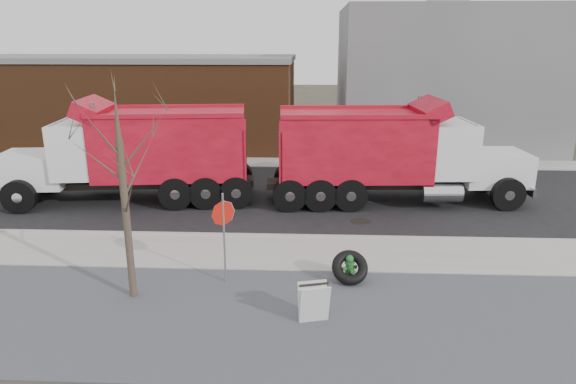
{
  "coord_description": "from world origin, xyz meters",
  "views": [
    {
      "loc": [
        1.22,
        -14.03,
        6.22
      ],
      "look_at": [
        0.47,
        2.08,
        1.4
      ],
      "focal_mm": 32.0,
      "sensor_mm": 36.0,
      "label": 1
    }
  ],
  "objects_px": {
    "dump_truck_red_a": "(389,151)",
    "dump_truck_red_b": "(138,151)",
    "truck_tire": "(350,267)",
    "sandwich_board": "(314,302)",
    "fire_hydrant": "(349,269)",
    "stop_sign": "(224,222)"
  },
  "relations": [
    {
      "from": "dump_truck_red_a",
      "to": "dump_truck_red_b",
      "type": "bearing_deg",
      "value": 178.78
    },
    {
      "from": "sandwich_board",
      "to": "dump_truck_red_b",
      "type": "height_order",
      "value": "dump_truck_red_b"
    },
    {
      "from": "stop_sign",
      "to": "truck_tire",
      "type": "bearing_deg",
      "value": -13.95
    },
    {
      "from": "fire_hydrant",
      "to": "stop_sign",
      "type": "bearing_deg",
      "value": 160.02
    },
    {
      "from": "fire_hydrant",
      "to": "sandwich_board",
      "type": "height_order",
      "value": "sandwich_board"
    },
    {
      "from": "sandwich_board",
      "to": "dump_truck_red_a",
      "type": "relative_size",
      "value": 0.09
    },
    {
      "from": "truck_tire",
      "to": "sandwich_board",
      "type": "distance_m",
      "value": 2.28
    },
    {
      "from": "truck_tire",
      "to": "sandwich_board",
      "type": "xyz_separation_m",
      "value": [
        -0.96,
        -2.07,
        0.08
      ]
    },
    {
      "from": "dump_truck_red_a",
      "to": "sandwich_board",
      "type": "bearing_deg",
      "value": -111.01
    },
    {
      "from": "fire_hydrant",
      "to": "dump_truck_red_a",
      "type": "bearing_deg",
      "value": 51.04
    },
    {
      "from": "dump_truck_red_b",
      "to": "fire_hydrant",
      "type": "bearing_deg",
      "value": 132.58
    },
    {
      "from": "stop_sign",
      "to": "dump_truck_red_b",
      "type": "relative_size",
      "value": 0.25
    },
    {
      "from": "stop_sign",
      "to": "sandwich_board",
      "type": "bearing_deg",
      "value": -55.9
    },
    {
      "from": "dump_truck_red_a",
      "to": "dump_truck_red_b",
      "type": "relative_size",
      "value": 1.04
    },
    {
      "from": "truck_tire",
      "to": "dump_truck_red_a",
      "type": "height_order",
      "value": "dump_truck_red_a"
    },
    {
      "from": "stop_sign",
      "to": "dump_truck_red_a",
      "type": "height_order",
      "value": "dump_truck_red_a"
    },
    {
      "from": "fire_hydrant",
      "to": "sandwich_board",
      "type": "xyz_separation_m",
      "value": [
        -0.95,
        -2.13,
        0.16
      ]
    },
    {
      "from": "sandwich_board",
      "to": "dump_truck_red_a",
      "type": "bearing_deg",
      "value": 58.33
    },
    {
      "from": "stop_sign",
      "to": "dump_truck_red_b",
      "type": "xyz_separation_m",
      "value": [
        -4.52,
        6.94,
        0.35
      ]
    },
    {
      "from": "fire_hydrant",
      "to": "truck_tire",
      "type": "relative_size",
      "value": 0.71
    },
    {
      "from": "sandwich_board",
      "to": "dump_truck_red_a",
      "type": "height_order",
      "value": "dump_truck_red_a"
    },
    {
      "from": "truck_tire",
      "to": "stop_sign",
      "type": "distance_m",
      "value": 3.54
    }
  ]
}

